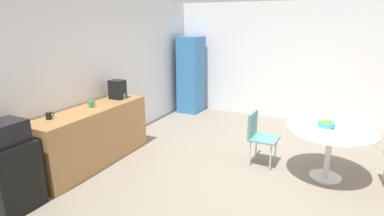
% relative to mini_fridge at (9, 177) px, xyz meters
% --- Properties ---
extents(ground_plane, '(6.00, 6.00, 0.00)m').
position_rel_mini_fridge_xyz_m(ground_plane, '(2.13, -2.65, -0.41)').
color(ground_plane, gray).
extents(wall_back, '(6.00, 0.10, 2.60)m').
position_rel_mini_fridge_xyz_m(wall_back, '(2.13, 0.35, 0.89)').
color(wall_back, silver).
rests_on(wall_back, ground_plane).
extents(wall_side_right, '(0.10, 6.00, 2.60)m').
position_rel_mini_fridge_xyz_m(wall_side_right, '(5.13, -2.65, 0.89)').
color(wall_side_right, silver).
rests_on(wall_side_right, ground_plane).
extents(counter_block, '(2.04, 0.60, 0.90)m').
position_rel_mini_fridge_xyz_m(counter_block, '(1.37, 0.00, 0.04)').
color(counter_block, '#9E7042').
rests_on(counter_block, ground_plane).
extents(mini_fridge, '(0.54, 0.54, 0.82)m').
position_rel_mini_fridge_xyz_m(mini_fridge, '(0.00, 0.00, 0.00)').
color(mini_fridge, black).
rests_on(mini_fridge, ground_plane).
extents(microwave, '(0.48, 0.38, 0.26)m').
position_rel_mini_fridge_xyz_m(microwave, '(0.00, 0.00, 0.54)').
color(microwave, black).
rests_on(microwave, mini_fridge).
extents(locker_cabinet, '(0.60, 0.50, 1.82)m').
position_rel_mini_fridge_xyz_m(locker_cabinet, '(4.68, -0.10, 0.50)').
color(locker_cabinet, '#3372B2').
rests_on(locker_cabinet, ground_plane).
extents(round_table, '(1.20, 1.20, 0.75)m').
position_rel_mini_fridge_xyz_m(round_table, '(2.44, -3.35, 0.22)').
color(round_table, silver).
rests_on(round_table, ground_plane).
extents(chair_teal, '(0.44, 0.44, 0.83)m').
position_rel_mini_fridge_xyz_m(chair_teal, '(2.48, -2.33, 0.11)').
color(chair_teal, silver).
rests_on(chair_teal, ground_plane).
extents(fruit_bowl, '(0.24, 0.24, 0.11)m').
position_rel_mini_fridge_xyz_m(fruit_bowl, '(2.50, -3.28, 0.39)').
color(fruit_bowl, teal).
rests_on(fruit_bowl, round_table).
extents(mug_white, '(0.13, 0.08, 0.09)m').
position_rel_mini_fridge_xyz_m(mug_white, '(1.43, 0.01, 0.54)').
color(mug_white, '#338C59').
rests_on(mug_white, counter_block).
extents(mug_green, '(0.13, 0.08, 0.09)m').
position_rel_mini_fridge_xyz_m(mug_green, '(0.72, 0.09, 0.54)').
color(mug_green, black).
rests_on(mug_green, counter_block).
extents(mug_red, '(0.13, 0.08, 0.09)m').
position_rel_mini_fridge_xyz_m(mug_red, '(2.08, -0.10, 0.54)').
color(mug_red, '#338C59').
rests_on(mug_red, counter_block).
extents(coffee_maker, '(0.20, 0.24, 0.32)m').
position_rel_mini_fridge_xyz_m(coffee_maker, '(2.04, 0.00, 0.65)').
color(coffee_maker, black).
rests_on(coffee_maker, counter_block).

